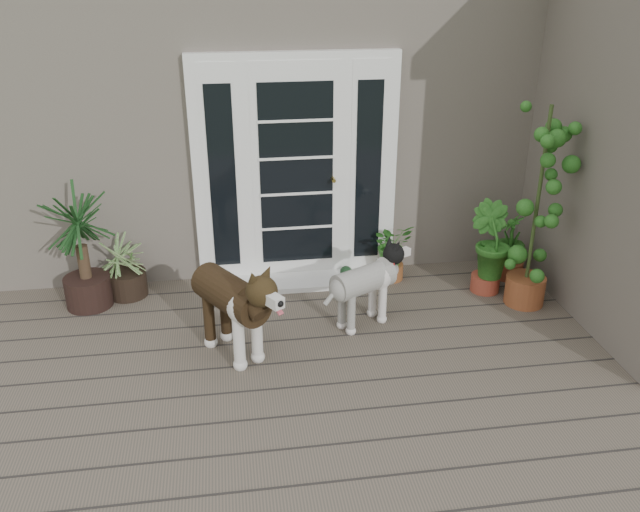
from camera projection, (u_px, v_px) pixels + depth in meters
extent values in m
cube|color=#6B5B4C|center=(362.00, 416.00, 4.63)|extent=(6.20, 4.60, 0.12)
cube|color=#665E54|center=(293.00, 91.00, 7.83)|extent=(7.40, 4.00, 3.10)
cube|color=white|center=(296.00, 171.00, 6.10)|extent=(1.90, 0.14, 2.15)
cube|color=white|center=(300.00, 281.00, 6.36)|extent=(1.60, 0.40, 0.05)
imported|color=#2A601B|center=(391.00, 256.00, 6.37)|extent=(0.48, 0.48, 0.49)
imported|color=#19591E|center=(488.00, 259.00, 6.11)|extent=(0.59, 0.59, 0.65)
imported|color=#164D18|center=(509.00, 253.00, 6.41)|extent=(0.42, 0.42, 0.50)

